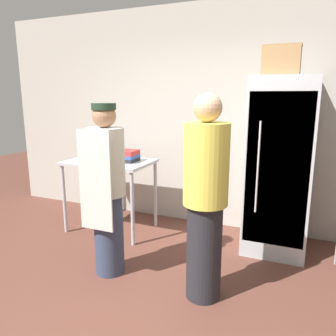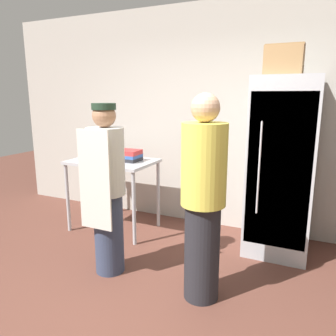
{
  "view_description": "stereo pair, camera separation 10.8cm",
  "coord_description": "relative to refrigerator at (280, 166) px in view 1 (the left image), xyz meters",
  "views": [
    {
      "loc": [
        1.18,
        -2.07,
        1.73
      ],
      "look_at": [
        -0.03,
        0.8,
        1.04
      ],
      "focal_mm": 35.0,
      "sensor_mm": 36.0,
      "label": 1
    },
    {
      "loc": [
        1.28,
        -2.02,
        1.73
      ],
      "look_at": [
        -0.03,
        0.8,
        1.04
      ],
      "focal_mm": 35.0,
      "sensor_mm": 36.0,
      "label": 2
    }
  ],
  "objects": [
    {
      "name": "ground_plane",
      "position": [
        -0.95,
        -1.67,
        -0.96
      ],
      "size": [
        14.0,
        14.0,
        0.0
      ],
      "primitive_type": "plane",
      "color": "brown"
    },
    {
      "name": "back_wall",
      "position": [
        -0.95,
        0.49,
        0.47
      ],
      "size": [
        6.4,
        0.12,
        2.87
      ],
      "primitive_type": "cube",
      "color": "#ADA89E",
      "rests_on": "ground_plane"
    },
    {
      "name": "refrigerator",
      "position": [
        0.0,
        0.0,
        0.0
      ],
      "size": [
        0.67,
        0.79,
        1.93
      ],
      "color": "#ADAFB5",
      "rests_on": "ground_plane"
    },
    {
      "name": "prep_counter",
      "position": [
        -2.03,
        -0.27,
        -0.15
      ],
      "size": [
        1.07,
        0.71,
        0.92
      ],
      "color": "#ADAFB5",
      "rests_on": "ground_plane"
    },
    {
      "name": "donut_box",
      "position": [
        -2.19,
        -0.47,
        0.01
      ],
      "size": [
        0.27,
        0.24,
        0.28
      ],
      "color": "white",
      "rests_on": "prep_counter"
    },
    {
      "name": "blender_pitcher",
      "position": [
        -2.32,
        -0.21,
        0.09
      ],
      "size": [
        0.15,
        0.15,
        0.29
      ],
      "color": "#99999E",
      "rests_on": "prep_counter"
    },
    {
      "name": "binder_stack",
      "position": [
        -1.82,
        -0.22,
        0.03
      ],
      "size": [
        0.29,
        0.25,
        0.14
      ],
      "color": "#232328",
      "rests_on": "prep_counter"
    },
    {
      "name": "cardboard_storage_box",
      "position": [
        -0.05,
        -0.1,
        1.11
      ],
      "size": [
        0.37,
        0.32,
        0.3
      ],
      "color": "#937047",
      "rests_on": "refrigerator"
    },
    {
      "name": "person_baker",
      "position": [
        -1.46,
        -1.21,
        -0.1
      ],
      "size": [
        0.35,
        0.37,
        1.66
      ],
      "color": "#333D56",
      "rests_on": "ground_plane"
    },
    {
      "name": "person_customer",
      "position": [
        -0.49,
        -1.24,
        -0.07
      ],
      "size": [
        0.37,
        0.37,
        1.75
      ],
      "color": "#232328",
      "rests_on": "ground_plane"
    }
  ]
}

